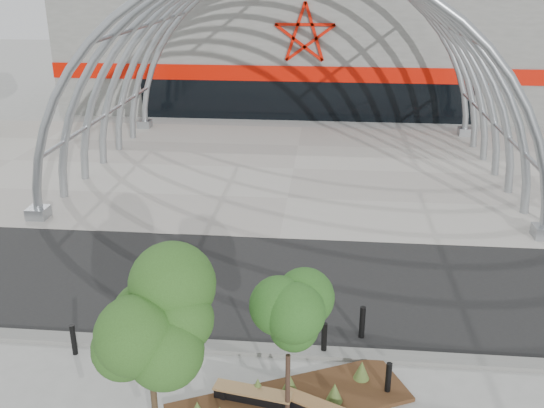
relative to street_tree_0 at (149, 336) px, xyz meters
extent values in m
plane|color=gray|center=(1.65, 4.08, -2.93)|extent=(140.00, 140.00, 0.00)
cube|color=black|center=(1.65, 7.58, -2.92)|extent=(140.00, 7.00, 0.02)
cube|color=#A49D94|center=(1.65, 19.58, -2.91)|extent=(60.00, 17.00, 0.04)
cube|color=slate|center=(1.65, 3.83, -2.87)|extent=(60.00, 0.50, 0.12)
cube|color=slate|center=(1.65, 37.58, 1.07)|extent=(34.00, 15.00, 8.00)
cube|color=black|center=(1.65, 30.13, -1.63)|extent=(22.00, 0.25, 2.60)
cube|color=#C40E01|center=(1.65, 30.13, 0.17)|extent=(34.00, 0.30, 1.00)
torus|color=#92979B|center=(1.65, 12.08, -2.93)|extent=(20.36, 0.36, 20.36)
torus|color=#92979B|center=(1.65, 14.58, -2.93)|extent=(20.36, 0.36, 20.36)
torus|color=#92979B|center=(1.65, 17.08, -2.93)|extent=(20.36, 0.36, 20.36)
torus|color=#92979B|center=(1.65, 19.58, -2.93)|extent=(20.36, 0.36, 20.36)
torus|color=#92979B|center=(1.65, 22.08, -2.93)|extent=(20.36, 0.36, 20.36)
torus|color=#92979B|center=(1.65, 24.58, -2.93)|extent=(20.36, 0.36, 20.36)
torus|color=#92979B|center=(1.65, 27.08, -2.93)|extent=(20.36, 0.36, 20.36)
cylinder|color=#92979B|center=(11.31, 19.58, -0.34)|extent=(0.20, 15.00, 0.20)
cylinder|color=#92979B|center=(8.72, 19.58, 4.15)|extent=(0.20, 15.00, 0.20)
cylinder|color=#92979B|center=(-5.42, 19.58, 4.15)|extent=(0.20, 15.00, 0.20)
cylinder|color=#92979B|center=(-8.01, 19.58, -0.34)|extent=(0.20, 15.00, 0.20)
cube|color=#92979B|center=(-8.35, 12.08, -2.68)|extent=(0.80, 0.80, 0.50)
cube|color=#92979B|center=(-8.35, 27.08, -2.68)|extent=(0.80, 0.80, 0.50)
cube|color=#92979B|center=(11.65, 12.08, -2.68)|extent=(0.80, 0.80, 0.50)
cube|color=#92979B|center=(11.65, 27.08, -2.68)|extent=(0.80, 0.80, 0.50)
cube|color=#3C2514|center=(2.69, 1.78, -2.87)|extent=(5.92, 3.97, 0.11)
cone|color=#546C2E|center=(2.65, 2.12, -2.57)|extent=(0.39, 0.39, 0.49)
cone|color=#546C2E|center=(3.72, 1.89, -2.57)|extent=(0.39, 0.39, 0.49)
cone|color=#546C2E|center=(1.91, 1.90, -2.57)|extent=(0.39, 0.39, 0.49)
cone|color=#546C2E|center=(4.39, 2.80, -2.57)|extent=(0.39, 0.39, 0.49)
ellipsoid|color=#28461A|center=(0.00, 0.00, 0.01)|extent=(1.79, 1.79, 2.27)
cylinder|color=black|center=(2.65, 1.42, -2.10)|extent=(0.11, 0.11, 1.66)
ellipsoid|color=#1F4719|center=(2.65, 1.42, -0.59)|extent=(1.37, 1.37, 1.81)
cube|color=black|center=(1.81, 1.73, -2.77)|extent=(1.87, 0.68, 0.31)
cube|color=black|center=(1.13, 1.86, -2.74)|extent=(0.18, 0.42, 0.37)
cube|color=black|center=(2.48, 1.60, -2.74)|extent=(0.18, 0.42, 0.37)
cube|color=brown|center=(1.81, 1.73, -2.56)|extent=(1.93, 0.75, 0.06)
cube|color=black|center=(2.77, 1.69, -2.75)|extent=(0.26, 0.39, 0.35)
cube|color=brown|center=(3.37, 1.42, -2.58)|extent=(1.79, 1.11, 0.05)
cylinder|color=black|center=(-3.18, 3.25, -2.48)|extent=(0.14, 0.14, 0.89)
cylinder|color=black|center=(-1.66, 2.89, -2.39)|extent=(0.17, 0.17, 1.08)
cylinder|color=black|center=(3.44, 3.90, -2.46)|extent=(0.15, 0.15, 0.94)
cylinder|color=black|center=(5.00, 2.38, -2.48)|extent=(0.14, 0.14, 0.90)
cylinder|color=black|center=(4.48, 4.75, -2.44)|extent=(0.16, 0.16, 0.98)
camera|label=1|loc=(3.37, -9.79, 6.76)|focal=40.00mm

